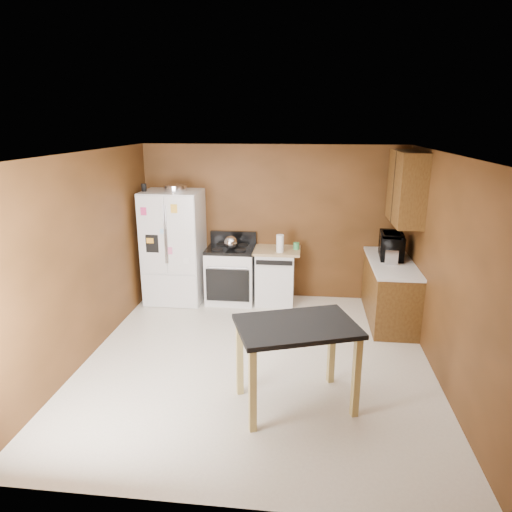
% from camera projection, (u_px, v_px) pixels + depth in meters
% --- Properties ---
extents(floor, '(4.50, 4.50, 0.00)m').
position_uv_depth(floor, '(257.00, 360.00, 5.63)').
color(floor, white).
rests_on(floor, ground).
extents(ceiling, '(4.50, 4.50, 0.00)m').
position_uv_depth(ceiling, '(257.00, 154.00, 4.93)').
color(ceiling, white).
rests_on(ceiling, ground).
extents(wall_back, '(4.20, 0.00, 4.20)m').
position_uv_depth(wall_back, '(272.00, 223.00, 7.42)').
color(wall_back, brown).
rests_on(wall_back, ground).
extents(wall_front, '(4.20, 0.00, 4.20)m').
position_uv_depth(wall_front, '(221.00, 361.00, 3.14)').
color(wall_front, brown).
rests_on(wall_front, ground).
extents(wall_left, '(0.00, 4.50, 4.50)m').
position_uv_depth(wall_left, '(85.00, 258.00, 5.51)').
color(wall_left, brown).
rests_on(wall_left, ground).
extents(wall_right, '(0.00, 4.50, 4.50)m').
position_uv_depth(wall_right, '(445.00, 270.00, 5.05)').
color(wall_right, brown).
rests_on(wall_right, ground).
extents(roasting_pan, '(0.36, 0.36, 0.09)m').
position_uv_depth(roasting_pan, '(176.00, 188.00, 7.09)').
color(roasting_pan, silver).
rests_on(roasting_pan, refrigerator).
extents(pen_cup, '(0.08, 0.08, 0.12)m').
position_uv_depth(pen_cup, '(144.00, 187.00, 7.02)').
color(pen_cup, black).
rests_on(pen_cup, refrigerator).
extents(kettle, '(0.21, 0.21, 0.21)m').
position_uv_depth(kettle, '(231.00, 243.00, 7.17)').
color(kettle, silver).
rests_on(kettle, gas_range).
extents(paper_towel, '(0.16, 0.16, 0.27)m').
position_uv_depth(paper_towel, '(280.00, 243.00, 7.04)').
color(paper_towel, white).
rests_on(paper_towel, dishwasher).
extents(green_canister, '(0.12, 0.12, 0.10)m').
position_uv_depth(green_canister, '(296.00, 246.00, 7.22)').
color(green_canister, '#3EA359').
rests_on(green_canister, dishwasher).
extents(toaster, '(0.20, 0.30, 0.21)m').
position_uv_depth(toaster, '(391.00, 255.00, 6.51)').
color(toaster, silver).
rests_on(toaster, right_cabinets).
extents(microwave, '(0.45, 0.63, 0.33)m').
position_uv_depth(microwave, '(391.00, 247.00, 6.72)').
color(microwave, black).
rests_on(microwave, right_cabinets).
extents(refrigerator, '(0.90, 0.80, 1.80)m').
position_uv_depth(refrigerator, '(174.00, 247.00, 7.32)').
color(refrigerator, white).
rests_on(refrigerator, ground).
extents(gas_range, '(0.76, 0.68, 1.10)m').
position_uv_depth(gas_range, '(231.00, 274.00, 7.41)').
color(gas_range, white).
rests_on(gas_range, ground).
extents(dishwasher, '(0.78, 0.63, 0.89)m').
position_uv_depth(dishwasher, '(275.00, 275.00, 7.36)').
color(dishwasher, white).
rests_on(dishwasher, ground).
extents(right_cabinets, '(0.63, 1.58, 2.45)m').
position_uv_depth(right_cabinets, '(395.00, 260.00, 6.59)').
color(right_cabinets, brown).
rests_on(right_cabinets, ground).
extents(island, '(1.36, 1.12, 0.91)m').
position_uv_depth(island, '(296.00, 337.00, 4.55)').
color(island, black).
rests_on(island, ground).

